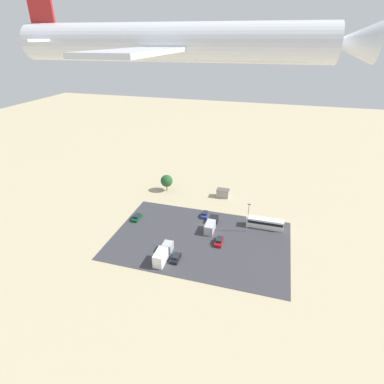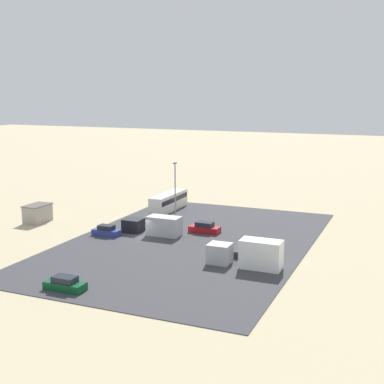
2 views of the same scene
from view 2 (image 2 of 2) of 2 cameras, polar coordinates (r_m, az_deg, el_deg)
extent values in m
plane|color=tan|center=(78.98, -5.41, -4.77)|extent=(400.00, 400.00, 0.00)
cube|color=#38383D|center=(75.72, -0.23, -5.37)|extent=(49.86, 32.41, 0.08)
cube|color=#9E998E|center=(90.49, -16.15, -2.24)|extent=(4.29, 2.80, 2.78)
cube|color=#59514C|center=(90.19, -16.20, -1.34)|extent=(4.53, 3.04, 0.12)
cube|color=silver|center=(95.23, -2.50, -1.05)|extent=(11.01, 2.48, 3.04)
cube|color=black|center=(95.12, -2.51, -0.72)|extent=(10.57, 2.52, 0.85)
cube|color=black|center=(68.81, 6.33, -6.70)|extent=(1.95, 4.04, 0.88)
cube|color=#1E232D|center=(68.59, 6.34, -6.09)|extent=(1.64, 2.26, 0.64)
cube|color=#0C4723|center=(59.71, -13.39, -9.70)|extent=(1.88, 4.54, 0.86)
cube|color=#1E232D|center=(59.46, -13.42, -9.03)|extent=(1.58, 2.54, 0.63)
cube|color=maroon|center=(80.55, 1.35, -4.01)|extent=(1.98, 4.63, 0.94)
cube|color=#1E232D|center=(80.34, 1.35, -3.45)|extent=(1.66, 2.59, 0.69)
cube|color=navy|center=(79.91, -9.12, -4.28)|extent=(1.71, 4.14, 0.90)
cube|color=#1E232D|center=(79.72, -9.13, -3.74)|extent=(1.44, 2.32, 0.66)
cube|color=#ADB2B7|center=(66.49, 2.96, -6.56)|extent=(2.48, 2.79, 2.45)
cube|color=white|center=(64.81, 7.38, -6.62)|extent=(2.48, 4.96, 3.50)
cube|color=black|center=(81.28, -6.28, -3.55)|extent=(2.56, 2.75, 1.98)
cube|color=#B2B2B7|center=(78.83, -2.98, -3.64)|extent=(2.56, 4.90, 2.83)
cylinder|color=gray|center=(88.73, -1.81, 0.07)|extent=(0.20, 0.20, 9.09)
cube|color=#4C4C51|center=(87.97, -1.83, 3.10)|extent=(0.90, 0.28, 0.20)
camera|label=1|loc=(97.46, 51.10, 25.28)|focal=28.00mm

